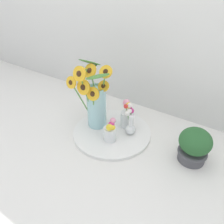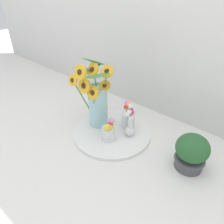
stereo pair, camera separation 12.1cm
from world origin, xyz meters
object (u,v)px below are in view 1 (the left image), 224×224
object	(u,v)px
vase_small_center	(110,131)
vase_bulb_right	(130,122)
serving_tray	(112,132)
mason_jar_sunflowers	(95,101)
vase_small_back	(127,116)
potted_plant	(194,145)

from	to	relation	value
vase_small_center	vase_bulb_right	bearing A→B (deg)	60.59
serving_tray	mason_jar_sunflowers	xyz separation A→B (m)	(-0.11, 0.00, 0.18)
serving_tray	vase_small_back	size ratio (longest dim) A/B	2.64
serving_tray	vase_bulb_right	size ratio (longest dim) A/B	2.49
mason_jar_sunflowers	vase_small_center	size ratio (longest dim) A/B	3.16
serving_tray	vase_small_center	size ratio (longest dim) A/B	3.55
serving_tray	mason_jar_sunflowers	distance (m)	0.21
vase_bulb_right	potted_plant	world-z (taller)	vase_bulb_right
mason_jar_sunflowers	vase_bulb_right	size ratio (longest dim) A/B	2.22
potted_plant	vase_bulb_right	bearing A→B (deg)	-179.71
vase_small_center	serving_tray	bearing A→B (deg)	116.39
vase_small_back	vase_bulb_right	bearing A→B (deg)	-48.17
mason_jar_sunflowers	vase_small_back	bearing A→B (deg)	31.05
mason_jar_sunflowers	vase_bulb_right	distance (m)	0.23
vase_small_back	potted_plant	xyz separation A→B (m)	(0.41, -0.05, 0.01)
vase_small_center	potted_plant	bearing A→B (deg)	14.64
vase_bulb_right	potted_plant	distance (m)	0.36
serving_tray	vase_small_center	xyz separation A→B (m)	(0.03, -0.07, 0.07)
vase_small_center	potted_plant	world-z (taller)	potted_plant
vase_bulb_right	potted_plant	bearing A→B (deg)	0.29
potted_plant	vase_small_center	bearing A→B (deg)	-165.36
mason_jar_sunflowers	vase_small_back	world-z (taller)	mason_jar_sunflowers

